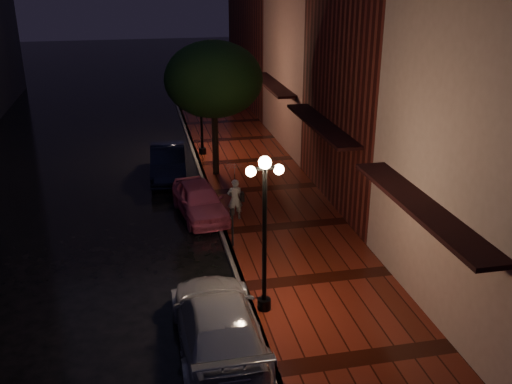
{
  "coord_description": "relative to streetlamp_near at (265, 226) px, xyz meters",
  "views": [
    {
      "loc": [
        -2.54,
        -17.8,
        8.72
      ],
      "look_at": [
        1.24,
        0.33,
        1.4
      ],
      "focal_mm": 40.0,
      "sensor_mm": 36.0,
      "label": 1
    }
  ],
  "objects": [
    {
      "name": "silver_car",
      "position": [
        -1.43,
        -1.24,
        -1.88
      ],
      "size": [
        2.06,
        5.0,
        1.45
      ],
      "primitive_type": "imported",
      "rotation": [
        0.0,
        0.0,
        3.15
      ],
      "color": "#ADADB5",
      "rests_on": "ground"
    },
    {
      "name": "storefront_extra",
      "position": [
        6.65,
        25.0,
        2.4
      ],
      "size": [
        5.0,
        12.0,
        10.0
      ],
      "primitive_type": "cube",
      "color": "#511914",
      "rests_on": "ground"
    },
    {
      "name": "storefront_mid",
      "position": [
        6.65,
        7.0,
        2.9
      ],
      "size": [
        5.0,
        8.0,
        11.0
      ],
      "primitive_type": "cube",
      "color": "#511914",
      "rests_on": "ground"
    },
    {
      "name": "sidewalk",
      "position": [
        1.9,
        5.0,
        -2.53
      ],
      "size": [
        4.5,
        60.0,
        0.15
      ],
      "primitive_type": "cube",
      "color": "#48160C",
      "rests_on": "ground"
    },
    {
      "name": "curb",
      "position": [
        -0.35,
        5.0,
        -2.53
      ],
      "size": [
        0.25,
        60.0,
        0.15
      ],
      "primitive_type": "cube",
      "color": "#595451",
      "rests_on": "ground"
    },
    {
      "name": "ground",
      "position": [
        -0.35,
        5.0,
        -2.6
      ],
      "size": [
        120.0,
        120.0,
        0.0
      ],
      "primitive_type": "plane",
      "color": "black",
      "rests_on": "ground"
    },
    {
      "name": "street_tree",
      "position": [
        0.26,
        10.99,
        1.64
      ],
      "size": [
        4.16,
        4.16,
        5.8
      ],
      "color": "black",
      "rests_on": "sidewalk"
    },
    {
      "name": "streetlamp_near",
      "position": [
        0.0,
        0.0,
        0.0
      ],
      "size": [
        0.96,
        0.36,
        4.31
      ],
      "color": "black",
      "rests_on": "sidewalk"
    },
    {
      "name": "streetlamp_far",
      "position": [
        0.0,
        14.0,
        0.0
      ],
      "size": [
        0.96,
        0.36,
        4.31
      ],
      "color": "black",
      "rests_on": "sidewalk"
    },
    {
      "name": "parking_meter",
      "position": [
        -0.2,
        3.87,
        -1.65
      ],
      "size": [
        0.15,
        0.13,
        1.32
      ],
      "rotation": [
        0.0,
        0.0,
        0.39
      ],
      "color": "black",
      "rests_on": "sidewalk"
    },
    {
      "name": "navy_car",
      "position": [
        -1.83,
        11.34,
        -1.89
      ],
      "size": [
        1.72,
        4.36,
        1.41
      ],
      "primitive_type": "imported",
      "rotation": [
        0.0,
        0.0,
        -0.05
      ],
      "color": "black",
      "rests_on": "ground"
    },
    {
      "name": "pink_car",
      "position": [
        -0.95,
        6.83,
        -1.95
      ],
      "size": [
        2.05,
        3.99,
        1.3
      ],
      "primitive_type": "imported",
      "rotation": [
        0.0,
        0.0,
        0.14
      ],
      "color": "#DE5B7D",
      "rests_on": "ground"
    },
    {
      "name": "woman_with_umbrella",
      "position": [
        0.25,
        5.99,
        -1.04
      ],
      "size": [
        0.89,
        0.9,
        2.14
      ],
      "rotation": [
        0.0,
        0.0,
        3.12
      ],
      "color": "white",
      "rests_on": "sidewalk"
    },
    {
      "name": "storefront_far",
      "position": [
        6.65,
        15.0,
        1.9
      ],
      "size": [
        5.0,
        8.0,
        9.0
      ],
      "primitive_type": "cube",
      "color": "#8C5951",
      "rests_on": "ground"
    }
  ]
}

